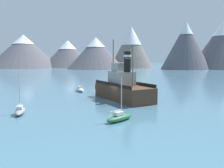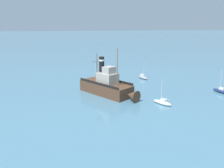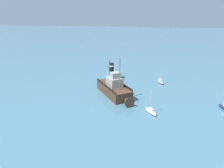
{
  "view_description": "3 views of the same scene",
  "coord_description": "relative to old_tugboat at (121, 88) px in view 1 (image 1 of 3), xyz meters",
  "views": [
    {
      "loc": [
        4.83,
        -36.23,
        6.83
      ],
      "look_at": [
        -0.9,
        0.97,
        2.64
      ],
      "focal_mm": 38.0,
      "sensor_mm": 36.0,
      "label": 1
    },
    {
      "loc": [
        6.17,
        49.8,
        15.24
      ],
      "look_at": [
        -0.36,
        3.04,
        2.42
      ],
      "focal_mm": 38.0,
      "sensor_mm": 36.0,
      "label": 2
    },
    {
      "loc": [
        -9.86,
        47.14,
        18.85
      ],
      "look_at": [
        1.04,
        2.52,
        2.98
      ],
      "focal_mm": 32.0,
      "sensor_mm": 36.0,
      "label": 3
    }
  ],
  "objects": [
    {
      "name": "old_tugboat",
      "position": [
        0.0,
        0.0,
        0.0
      ],
      "size": [
        11.47,
        13.46,
        9.9
      ],
      "color": "#4C3323",
      "rests_on": "ground"
    },
    {
      "name": "sailboat_grey",
      "position": [
        -10.97,
        -12.33,
        -1.4
      ],
      "size": [
        2.42,
        3.94,
        4.9
      ],
      "color": "gray",
      "rests_on": "ground"
    },
    {
      "name": "sailboat_white",
      "position": [
        -9.32,
        7.56,
        -1.4
      ],
      "size": [
        3.08,
        3.74,
        4.9
      ],
      "color": "white",
      "rests_on": "ground"
    },
    {
      "name": "ground_plane",
      "position": [
        -0.43,
        -2.3,
        -1.83
      ],
      "size": [
        600.0,
        600.0,
        0.0
      ],
      "primitive_type": "plane",
      "color": "#477289"
    },
    {
      "name": "sailboat_green",
      "position": [
        1.38,
        -13.66,
        -1.4
      ],
      "size": [
        3.09,
        3.74,
        4.9
      ],
      "color": "#286B3D",
      "rests_on": "ground"
    },
    {
      "name": "mountain_ridge",
      "position": [
        -8.29,
        117.71,
        10.59
      ],
      "size": [
        199.86,
        56.44,
        30.12
      ],
      "color": "#56545B",
      "rests_on": "ground"
    }
  ]
}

